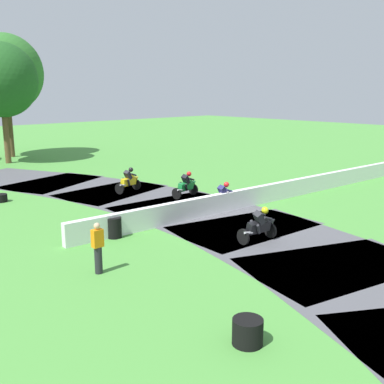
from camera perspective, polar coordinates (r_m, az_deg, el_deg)
name	(u,v)px	position (r m, az deg, el deg)	size (l,w,h in m)	color
ground_plane	(209,215)	(20.98, 2.08, -2.88)	(120.00, 120.00, 0.00)	#4C933D
track_asphalt	(181,221)	(19.99, -1.37, -3.64)	(12.39, 38.07, 0.01)	#515156
safety_barrier	(285,190)	(24.62, 11.40, 0.28)	(0.30, 24.60, 0.90)	white
motorcycle_lead_black	(260,225)	(17.41, 8.49, -4.04)	(1.70, 0.91, 1.43)	black
motorcycle_chase_white	(224,197)	(21.69, 3.98, -0.59)	(1.68, 0.69, 1.42)	black
motorcycle_trailing_green	(187,185)	(24.38, -0.64, 0.90)	(1.68, 0.90, 1.43)	black
motorcycle_fourth_yellow	(129,180)	(25.84, -7.76, 1.46)	(1.70, 0.98, 1.42)	black
tire_stack_near	(248,332)	(10.78, 6.91, -16.82)	(0.70, 0.70, 0.60)	black
tire_stack_mid_a	(114,228)	(17.98, -9.63, -4.37)	(0.57, 0.57, 0.80)	black
tire_stack_mid_b	(1,198)	(25.33, -22.61, -0.69)	(0.62, 0.62, 0.40)	black
track_marshal	(98,248)	(14.52, -11.60, -6.84)	(0.34, 0.24, 1.63)	#232328
tree_behind_barrier	(1,80)	(38.34, -22.56, 12.70)	(5.33, 5.33, 9.12)	brown
tree_distant	(5,73)	(41.95, -22.14, 13.50)	(6.07, 6.07, 10.14)	brown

